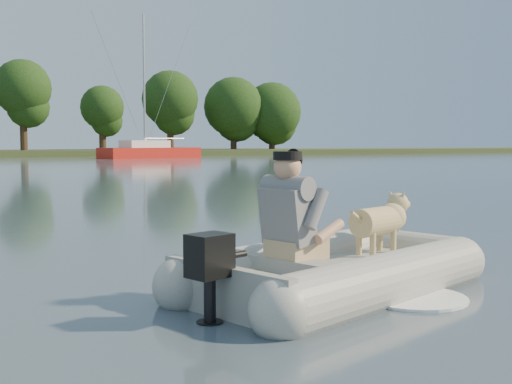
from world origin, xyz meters
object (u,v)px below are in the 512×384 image
dinghy (342,225)px  man (289,211)px  dog (376,226)px  sailboat (150,152)px

dinghy → man: bearing=175.8°
man → dog: size_ratio=1.16×
man → dog: bearing=0.0°
man → sailboat: bearing=55.2°
dinghy → man: 0.72m
dinghy → dog: 0.65m
sailboat → dinghy: bearing=-122.3°
dog → dinghy: bearing=-175.4°
sailboat → dog: bearing=-121.8°
dog → man: bearing=180.0°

